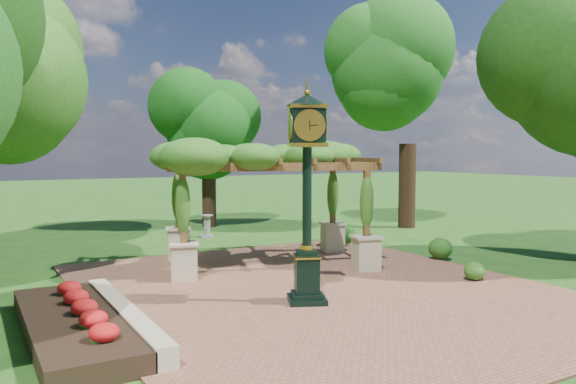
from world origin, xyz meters
TOP-DOWN VIEW (x-y plane):
  - ground at (0.00, 0.00)m, footprint 120.00×120.00m
  - brick_plaza at (0.00, 1.00)m, footprint 10.00×12.00m
  - border_wall at (-4.60, 0.50)m, footprint 0.35×5.00m
  - flower_bed at (-5.50, 0.50)m, footprint 1.50×5.00m
  - pedestal_clock at (-0.87, 0.20)m, footprint 1.16×1.16m
  - pergola at (0.33, 4.25)m, footprint 6.36×4.93m
  - sundial at (0.80, 9.97)m, footprint 0.58×0.58m
  - shrub_front at (3.80, -0.14)m, footprint 0.54×0.54m
  - shrub_mid at (5.10, 2.30)m, footprint 0.80×0.80m
  - shrub_back at (3.99, 5.73)m, footprint 1.03×1.03m
  - tree_north at (2.04, 12.81)m, footprint 3.72×3.72m
  - tree_east_far at (9.23, 8.35)m, footprint 4.68×4.68m

SIDE VIEW (x-z plane):
  - ground at x=0.00m, z-range 0.00..0.00m
  - brick_plaza at x=0.00m, z-range 0.00..0.04m
  - flower_bed at x=-5.50m, z-range 0.00..0.36m
  - border_wall at x=-4.60m, z-range 0.00..0.40m
  - shrub_front at x=3.80m, z-range 0.04..0.50m
  - shrub_mid at x=5.10m, z-range 0.04..0.67m
  - sundial at x=0.80m, z-range -0.05..0.80m
  - shrub_back at x=3.99m, z-range 0.04..0.82m
  - pedestal_clock at x=-0.87m, z-range 0.44..4.89m
  - pergola at x=0.33m, z-range 1.13..4.66m
  - tree_north at x=2.04m, z-range 1.23..7.84m
  - tree_east_far at x=9.23m, z-range 1.71..10.88m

